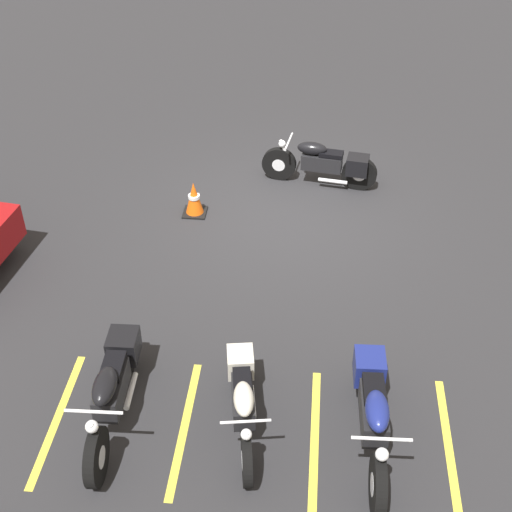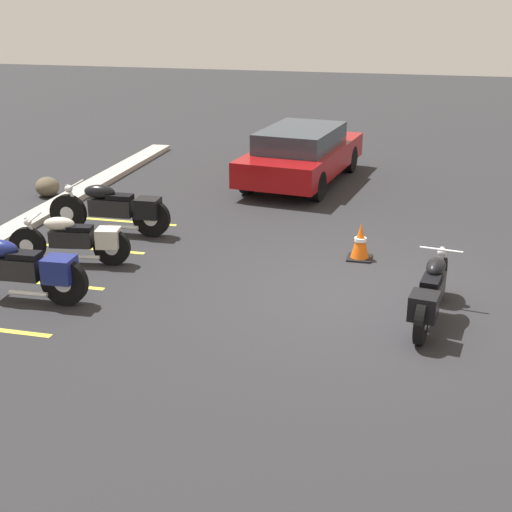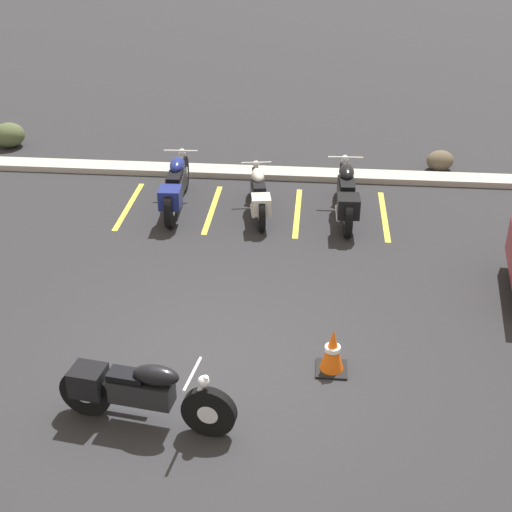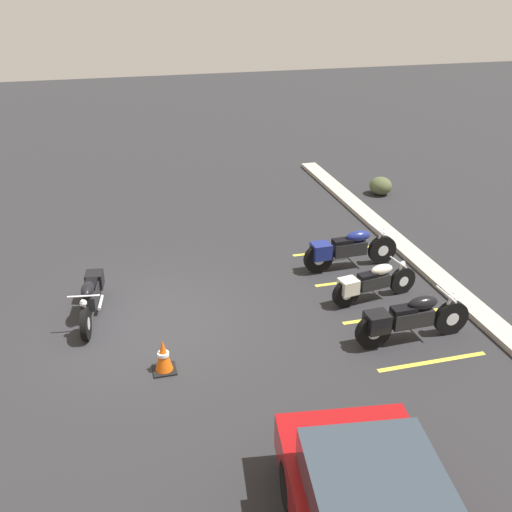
# 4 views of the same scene
# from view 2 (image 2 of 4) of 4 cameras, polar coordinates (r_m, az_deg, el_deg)

# --- Properties ---
(ground) EXTENTS (60.00, 60.00, 0.00)m
(ground) POSITION_cam_2_polar(r_m,az_deg,el_deg) (10.52, 8.02, -3.20)
(ground) COLOR #262628
(motorcycle_black_featured) EXTENTS (2.10, 0.68, 0.83)m
(motorcycle_black_featured) POSITION_cam_2_polar(r_m,az_deg,el_deg) (9.72, 13.82, -2.83)
(motorcycle_black_featured) COLOR black
(motorcycle_black_featured) RESTS_ON ground
(parked_bike_0) EXTENTS (0.64, 2.30, 0.90)m
(parked_bike_0) POSITION_cam_2_polar(r_m,az_deg,el_deg) (10.65, -18.47, -1.02)
(parked_bike_0) COLOR black
(parked_bike_0) RESTS_ON ground
(parked_bike_1) EXTENTS (0.66, 1.99, 0.79)m
(parked_bike_1) POSITION_cam_2_polar(r_m,az_deg,el_deg) (11.87, -14.27, 1.30)
(parked_bike_1) COLOR black
(parked_bike_1) RESTS_ON ground
(parked_bike_2) EXTENTS (0.65, 2.31, 0.91)m
(parked_bike_2) POSITION_cam_2_polar(r_m,az_deg,el_deg) (13.19, -11.22, 3.75)
(parked_bike_2) COLOR black
(parked_bike_2) RESTS_ON ground
(car_red) EXTENTS (4.50, 2.36, 1.29)m
(car_red) POSITION_cam_2_polar(r_m,az_deg,el_deg) (16.52, 3.68, 8.18)
(car_red) COLOR black
(car_red) RESTS_ON ground
(landscape_rock_1) EXTENTS (0.78, 0.76, 0.42)m
(landscape_rock_1) POSITION_cam_2_polar(r_m,az_deg,el_deg) (16.12, -16.36, 5.35)
(landscape_rock_1) COLOR brown
(landscape_rock_1) RESTS_ON ground
(traffic_cone) EXTENTS (0.40, 0.40, 0.62)m
(traffic_cone) POSITION_cam_2_polar(r_m,az_deg,el_deg) (11.88, 8.34, 1.09)
(traffic_cone) COLOR black
(traffic_cone) RESTS_ON ground
(stall_line_1) EXTENTS (0.10, 2.10, 0.00)m
(stall_line_1) POSITION_cam_2_polar(r_m,az_deg,el_deg) (11.37, -16.86, -2.06)
(stall_line_1) COLOR gold
(stall_line_1) RESTS_ON ground
(stall_line_2) EXTENTS (0.10, 2.10, 0.00)m
(stall_line_2) POSITION_cam_2_polar(r_m,az_deg,el_deg) (12.66, -13.32, 0.60)
(stall_line_2) COLOR gold
(stall_line_2) RESTS_ON ground
(stall_line_3) EXTENTS (0.10, 2.10, 0.00)m
(stall_line_3) POSITION_cam_2_polar(r_m,az_deg,el_deg) (14.01, -10.45, 2.75)
(stall_line_3) COLOR gold
(stall_line_3) RESTS_ON ground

